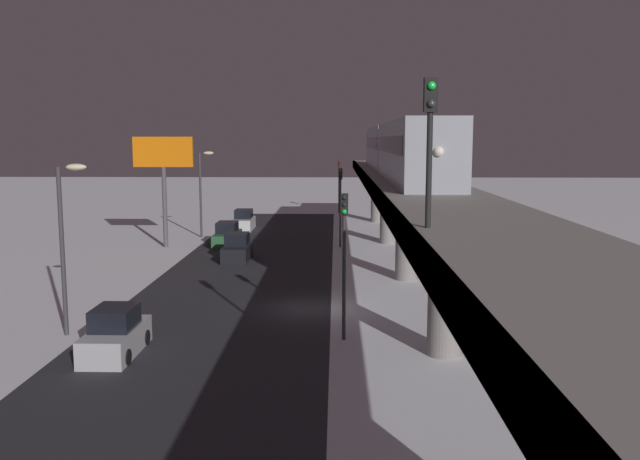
% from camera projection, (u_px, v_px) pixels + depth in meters
% --- Properties ---
extents(ground_plane, '(240.00, 240.00, 0.00)m').
position_uv_depth(ground_plane, '(309.00, 308.00, 34.37)').
color(ground_plane, white).
extents(avenue_asphalt, '(11.00, 87.90, 0.01)m').
position_uv_depth(avenue_asphalt, '(225.00, 308.00, 34.47)').
color(avenue_asphalt, '#28282D').
rests_on(avenue_asphalt, ground_plane).
extents(elevated_railway, '(5.00, 87.90, 6.30)m').
position_uv_depth(elevated_railway, '(421.00, 204.00, 33.50)').
color(elevated_railway, gray).
rests_on(elevated_railway, ground_plane).
extents(subway_train, '(2.94, 36.87, 3.40)m').
position_uv_depth(subway_train, '(399.00, 148.00, 46.66)').
color(subway_train, '#999EA8').
rests_on(subway_train, elevated_railway).
extents(rail_signal, '(0.36, 0.41, 4.00)m').
position_uv_depth(rail_signal, '(430.00, 126.00, 17.64)').
color(rail_signal, black).
rests_on(rail_signal, elevated_railway).
extents(sedan_silver, '(1.91, 4.20, 1.97)m').
position_uv_depth(sedan_silver, '(116.00, 336.00, 26.91)').
color(sedan_silver, '#B2B2B7').
rests_on(sedan_silver, ground_plane).
extents(sedan_white, '(1.80, 4.26, 1.97)m').
position_uv_depth(sedan_white, '(244.00, 221.00, 64.32)').
color(sedan_white, silver).
rests_on(sedan_white, ground_plane).
extents(sedan_black, '(1.80, 4.18, 1.97)m').
position_uv_depth(sedan_black, '(237.00, 249.00, 48.01)').
color(sedan_black, black).
rests_on(sedan_black, ground_plane).
extents(sedan_green, '(1.80, 4.77, 1.97)m').
position_uv_depth(sedan_green, '(227.00, 236.00, 54.55)').
color(sedan_green, '#2D6038').
rests_on(sedan_green, ground_plane).
extents(traffic_light_near, '(0.32, 0.44, 6.40)m').
position_uv_depth(traffic_light_near, '(344.00, 245.00, 28.43)').
color(traffic_light_near, '#2D2D2D').
rests_on(traffic_light_near, ground_plane).
extents(traffic_light_mid, '(0.32, 0.44, 6.40)m').
position_uv_depth(traffic_light_mid, '(340.00, 196.00, 53.41)').
color(traffic_light_mid, '#2D2D2D').
rests_on(traffic_light_mid, ground_plane).
extents(traffic_light_far, '(0.32, 0.44, 6.40)m').
position_uv_depth(traffic_light_far, '(339.00, 178.00, 78.39)').
color(traffic_light_far, '#2D2D2D').
rests_on(traffic_light_far, ground_plane).
extents(commercial_billboard, '(4.80, 0.36, 8.90)m').
position_uv_depth(commercial_billboard, '(163.00, 163.00, 53.00)').
color(commercial_billboard, '#4C4C51').
rests_on(commercial_billboard, ground_plane).
extents(street_lamp_near, '(1.35, 0.44, 7.65)m').
position_uv_depth(street_lamp_near, '(66.00, 229.00, 29.01)').
color(street_lamp_near, '#38383D').
rests_on(street_lamp_near, ground_plane).
extents(street_lamp_far, '(1.35, 0.44, 7.65)m').
position_uv_depth(street_lamp_far, '(203.00, 183.00, 58.73)').
color(street_lamp_far, '#38383D').
rests_on(street_lamp_far, ground_plane).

